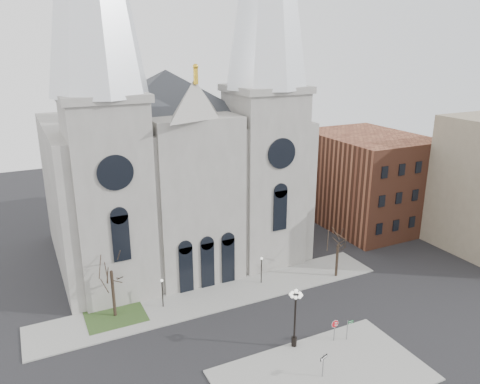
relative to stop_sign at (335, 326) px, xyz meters
name	(u,v)px	position (x,y,z in m)	size (l,w,h in m)	color
ground	(264,353)	(-6.80, 1.49, -1.76)	(160.00, 160.00, 0.00)	black
sidewalk_near	(323,375)	(-3.80, -3.51, -1.69)	(18.00, 10.00, 0.14)	gray
sidewalk_far	(216,296)	(-6.80, 12.49, -1.69)	(40.00, 6.00, 0.14)	gray
grass_patch	(115,316)	(-17.80, 13.49, -1.67)	(6.00, 5.00, 0.18)	#28401B
cathedral	(175,118)	(-6.80, 24.35, 16.72)	(33.00, 26.66, 54.00)	gray
bg_building_brick	(366,180)	(23.20, 23.49, 5.24)	(14.00, 18.00, 14.00)	brown
tree_left	(111,268)	(-17.80, 13.49, 3.82)	(3.20, 3.20, 7.50)	black
tree_right	(338,243)	(8.20, 10.49, 2.70)	(3.20, 3.20, 6.00)	black
ped_lamp_left	(162,288)	(-12.80, 12.99, 0.57)	(0.32, 0.32, 3.26)	black
ped_lamp_right	(261,266)	(-0.80, 12.99, 0.57)	(0.32, 0.32, 3.26)	black
stop_sign	(335,326)	(0.00, 0.00, 0.00)	(0.76, 0.32, 2.25)	slate
globe_lamp	(295,311)	(-3.85, 0.99, 2.12)	(1.48, 1.48, 5.96)	black
one_way_sign	(323,362)	(-3.95, -3.66, -0.16)	(0.91, 0.34, 2.17)	slate
street_name_sign	(348,328)	(1.27, -0.39, -0.39)	(0.66, 0.08, 2.06)	slate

